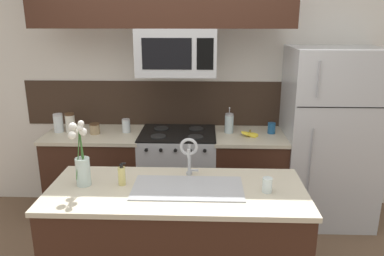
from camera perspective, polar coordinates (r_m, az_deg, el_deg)
name	(u,v)px	position (r m, az deg, el deg)	size (l,w,h in m)	color
rear_partition	(208,89)	(4.04, 2.42, 5.98)	(5.20, 0.10, 2.60)	silver
splash_band	(180,103)	(4.03, -1.88, 3.76)	(3.33, 0.01, 0.48)	#332319
back_counter_left	(98,174)	(4.09, -14.18, -6.80)	(0.97, 0.65, 0.91)	#381E14
back_counter_right	(248,176)	(3.96, 8.52, -7.26)	(0.72, 0.65, 0.91)	#381E14
stove_range	(178,175)	(3.94, -2.11, -7.12)	(0.76, 0.64, 0.93)	#B7BABF
microwave	(177,52)	(3.60, -2.34, 11.51)	(0.74, 0.40, 0.43)	#B7BABF
refrigerator	(329,137)	(3.99, 20.09, -1.30)	(0.89, 0.74, 1.77)	#B7BABF
storage_jar_tall	(58,123)	(4.05, -19.69, 0.73)	(0.10, 0.10, 0.19)	silver
storage_jar_medium	(70,123)	(4.01, -18.07, 0.79)	(0.10, 0.10, 0.20)	silver
storage_jar_short	(95,129)	(3.89, -14.59, -0.10)	(0.10, 0.10, 0.11)	#997F5B
storage_jar_squat	(126,126)	(3.87, -10.00, 0.34)	(0.08, 0.08, 0.14)	silver
banana_bunch	(250,134)	(3.73, 8.82, -0.95)	(0.19, 0.13, 0.08)	yellow
french_press	(229,123)	(3.81, 5.68, 0.74)	(0.09, 0.09, 0.27)	silver
coffee_tin	(272,128)	(3.86, 12.02, -0.01)	(0.08, 0.08, 0.11)	#1E5184
island_counter	(177,245)	(2.84, -2.26, -17.44)	(1.78, 0.74, 0.91)	#381E14
kitchen_sink	(188,197)	(2.64, -0.65, -10.53)	(0.76, 0.39, 0.16)	#ADAFB5
sink_faucet	(189,152)	(2.71, -0.47, -3.64)	(0.14, 0.14, 0.31)	#B7BABF
dish_soap_bottle	(122,176)	(2.68, -10.65, -7.14)	(0.06, 0.05, 0.16)	#DBCC75
drinking_glass	(267,185)	(2.59, 11.40, -8.51)	(0.07, 0.07, 0.10)	silver
flower_vase	(82,163)	(2.70, -16.43, -5.17)	(0.12, 0.15, 0.48)	silver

